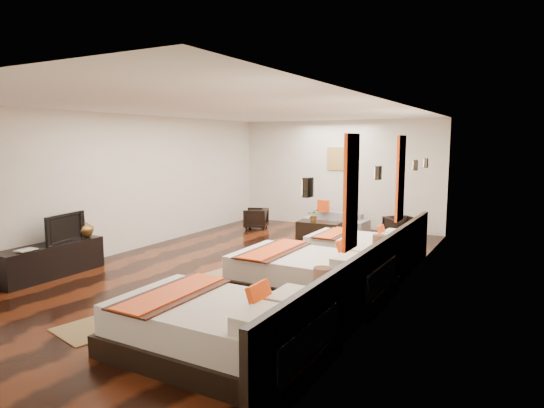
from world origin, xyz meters
The scene contains 30 objects.
floor centered at (0.00, 0.00, 0.00)m, with size 5.50×9.50×0.01m, color black.
ceiling centered at (0.00, 0.00, 2.80)m, with size 5.50×9.50×0.01m, color white.
back_wall centered at (0.00, 4.75, 1.40)m, with size 5.50×0.01×2.80m, color silver.
left_wall centered at (-2.75, 0.00, 1.40)m, with size 0.01×9.50×2.80m, color silver.
right_wall centered at (2.75, 0.00, 1.40)m, with size 0.01×9.50×2.80m, color silver.
headboard_panel centered at (2.71, -0.80, 0.45)m, with size 0.08×6.60×0.90m, color black.
bed_near centered at (1.70, -3.01, 0.30)m, with size 2.30×1.45×0.88m.
bed_mid centered at (1.70, -0.66, 0.30)m, with size 2.33×1.46×0.89m.
bed_far centered at (1.69, 1.55, 0.25)m, with size 1.90×1.19×0.72m.
nightstand_a centered at (2.44, -1.99, 0.29)m, with size 0.41×0.41×0.82m.
nightstand_b centered at (2.44, 0.27, 0.28)m, with size 0.41×0.41×0.80m.
jute_mat_near centered at (-0.02, -2.97, 0.01)m, with size 0.75×1.20×0.01m, color olive.
jute_mat_mid centered at (0.03, -0.68, 0.01)m, with size 0.75×1.20×0.01m, color olive.
jute_mat_far centered at (0.42, 1.60, 0.01)m, with size 0.75×1.20×0.01m, color olive.
tv_console centered at (-2.50, -1.98, 0.28)m, with size 0.50×1.80×0.55m, color black.
tv centered at (-2.45, -1.77, 0.80)m, with size 0.86×0.11×0.50m, color black.
book centered at (-2.50, -2.47, 0.56)m, with size 0.22×0.29×0.03m, color black.
figurine centered at (-2.50, -1.28, 0.72)m, with size 0.33×0.33×0.35m, color brown.
sofa centered at (0.22, 4.10, 0.23)m, with size 1.61×0.63×0.47m, color gray.
armchair_left centered at (-1.73, 3.42, 0.26)m, with size 0.56×0.58×0.53m, color black.
armchair_right centered at (2.00, 3.54, 0.29)m, with size 0.63×0.65×0.59m, color black.
coffee_table centered at (0.22, 3.05, 0.20)m, with size 1.00×0.50×0.40m, color black.
table_plant centered at (0.10, 3.00, 0.55)m, with size 0.27×0.23×0.30m, color #2C581D.
orange_panel_a centered at (2.73, -1.90, 1.70)m, with size 0.04×0.40×1.30m, color #D86014.
orange_panel_b centered at (2.73, 0.30, 1.70)m, with size 0.04×0.40×1.30m, color #D86014.
sconce_near centered at (2.70, -3.00, 1.85)m, with size 0.07×0.12×0.18m.
sconce_mid centered at (2.70, -0.80, 1.85)m, with size 0.07×0.12×0.18m.
sconce_far centered at (2.70, 1.40, 1.85)m, with size 0.07×0.12×0.18m.
sconce_lounge centered at (2.70, 2.30, 1.85)m, with size 0.07×0.12×0.18m.
gold_artwork centered at (0.00, 4.73, 1.80)m, with size 0.60×0.04×0.60m, color #AD873F.
Camera 1 is at (4.49, -6.85, 2.27)m, focal length 30.92 mm.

